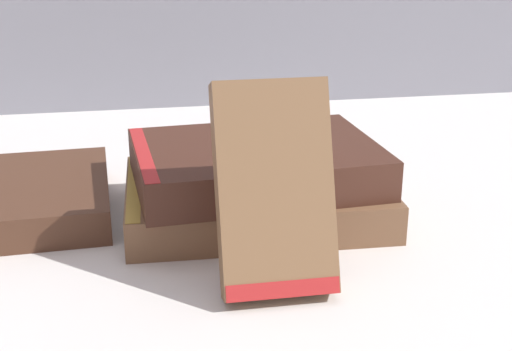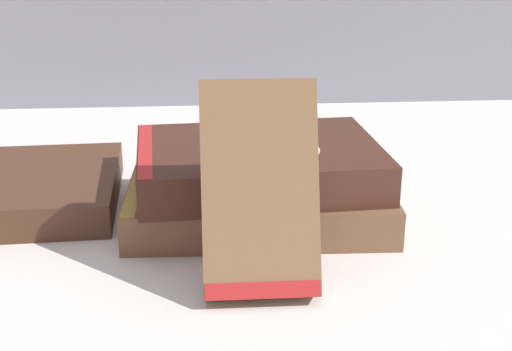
{
  "view_description": "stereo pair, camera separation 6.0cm",
  "coord_description": "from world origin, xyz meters",
  "px_view_note": "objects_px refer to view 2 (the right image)",
  "views": [
    {
      "loc": [
        -0.1,
        -0.57,
        0.27
      ],
      "look_at": [
        -0.0,
        -0.0,
        0.05
      ],
      "focal_mm": 50.0,
      "sensor_mm": 36.0,
      "label": 1
    },
    {
      "loc": [
        -0.04,
        -0.58,
        0.27
      ],
      "look_at": [
        -0.0,
        -0.0,
        0.05
      ],
      "focal_mm": 50.0,
      "sensor_mm": 36.0,
      "label": 2
    }
  ],
  "objects_px": {
    "book_flat_bottom": "(254,198)",
    "pocket_watch": "(287,150)",
    "book_leaning_front": "(259,196)",
    "book_flat_top": "(254,164)"
  },
  "relations": [
    {
      "from": "book_flat_bottom",
      "to": "pocket_watch",
      "type": "bearing_deg",
      "value": -46.92
    },
    {
      "from": "book_flat_top",
      "to": "book_flat_bottom",
      "type": "bearing_deg",
      "value": 83.6
    },
    {
      "from": "book_flat_bottom",
      "to": "book_leaning_front",
      "type": "bearing_deg",
      "value": -90.44
    },
    {
      "from": "book_flat_bottom",
      "to": "pocket_watch",
      "type": "relative_size",
      "value": 4.03
    },
    {
      "from": "book_flat_bottom",
      "to": "pocket_watch",
      "type": "height_order",
      "value": "pocket_watch"
    },
    {
      "from": "book_flat_bottom",
      "to": "pocket_watch",
      "type": "distance_m",
      "value": 0.07
    },
    {
      "from": "book_leaning_front",
      "to": "book_flat_bottom",
      "type": "bearing_deg",
      "value": 87.97
    },
    {
      "from": "book_flat_top",
      "to": "book_leaning_front",
      "type": "height_order",
      "value": "book_leaning_front"
    },
    {
      "from": "book_flat_top",
      "to": "book_leaning_front",
      "type": "relative_size",
      "value": 1.45
    },
    {
      "from": "book_flat_bottom",
      "to": "book_flat_top",
      "type": "height_order",
      "value": "book_flat_top"
    }
  ]
}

